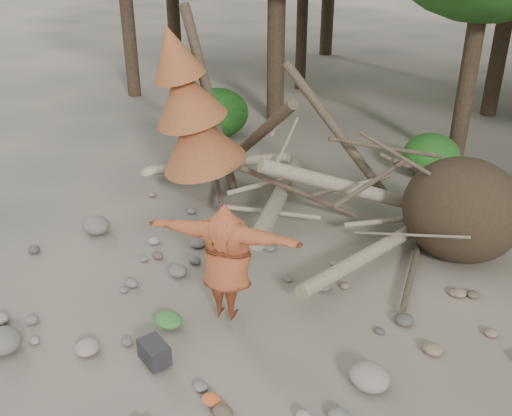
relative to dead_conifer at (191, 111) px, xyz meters
The scene contains 12 objects.
ground 5.05m from the dead_conifer, 47.26° to the right, with size 120.00×120.00×0.00m, color #514C44.
deadfall_pile 5.33m from the dead_conifer, ahead, with size 8.55×5.24×3.30m.
dead_conifer is the anchor object (origin of this frame).
bush_left 4.72m from the dead_conifer, 121.92° to the left, with size 1.80×1.80×1.44m, color #1A4913.
bush_mid 6.11m from the dead_conifer, 48.52° to the left, with size 1.40×1.40×1.12m, color #235D1B.
frisbee_thrower 4.69m from the dead_conifer, 42.47° to the right, with size 2.50×1.37×2.49m.
backpack 5.89m from the dead_conifer, 54.95° to the right, with size 0.47×0.31×0.31m, color black.
cloth_green 5.13m from the dead_conifer, 54.07° to the right, with size 0.48×0.40×0.18m, color #306829.
cloth_orange 6.72m from the dead_conifer, 47.12° to the right, with size 0.27×0.22×0.10m, color #BC4C20.
boulder_front_left 6.06m from the dead_conifer, 78.45° to the right, with size 0.58×0.53×0.35m, color #655D54.
boulder_mid_right 6.97m from the dead_conifer, 28.31° to the right, with size 0.57×0.51×0.34m, color gray.
boulder_mid_left 3.14m from the dead_conifer, 103.60° to the right, with size 0.59×0.53×0.36m, color #675E57.
Camera 1 is at (4.96, -5.52, 5.64)m, focal length 40.00 mm.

